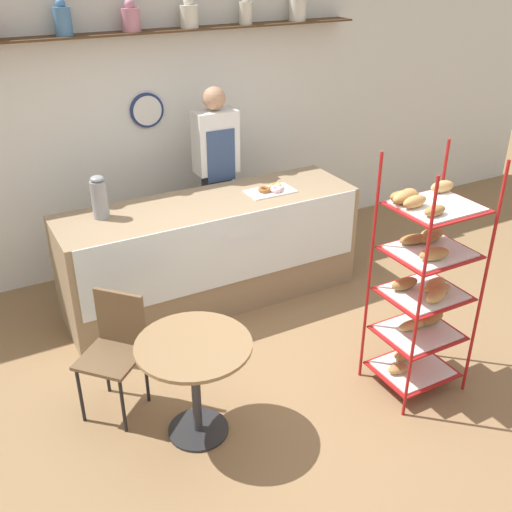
% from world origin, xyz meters
% --- Properties ---
extents(ground_plane, '(14.00, 14.00, 0.00)m').
position_xyz_m(ground_plane, '(0.00, 0.00, 0.00)').
color(ground_plane, olive).
extents(back_wall, '(10.00, 0.30, 2.70)m').
position_xyz_m(back_wall, '(-0.00, 2.34, 1.38)').
color(back_wall, white).
rests_on(back_wall, ground_plane).
extents(display_counter, '(2.62, 0.75, 0.96)m').
position_xyz_m(display_counter, '(0.00, 1.27, 0.48)').
color(display_counter, '#937A5B').
rests_on(display_counter, ground_plane).
extents(pastry_rack, '(0.59, 0.51, 1.76)m').
position_xyz_m(pastry_rack, '(0.78, -0.50, 0.83)').
color(pastry_rack, '#A51919').
rests_on(pastry_rack, ground_plane).
extents(person_worker, '(0.40, 0.23, 1.79)m').
position_xyz_m(person_worker, '(0.33, 1.82, 0.99)').
color(person_worker, '#282833').
rests_on(person_worker, ground_plane).
extents(cafe_table, '(0.74, 0.74, 0.72)m').
position_xyz_m(cafe_table, '(-0.81, -0.23, 0.54)').
color(cafe_table, '#262628').
rests_on(cafe_table, ground_plane).
extents(cafe_chair, '(0.54, 0.54, 0.87)m').
position_xyz_m(cafe_chair, '(-1.17, 0.28, 0.53)').
color(cafe_chair, black).
rests_on(cafe_chair, ground_plane).
extents(coffee_carafe, '(0.13, 0.13, 0.35)m').
position_xyz_m(coffee_carafe, '(-0.90, 1.39, 1.13)').
color(coffee_carafe, gray).
rests_on(coffee_carafe, display_counter).
extents(donut_tray_counter, '(0.43, 0.25, 0.05)m').
position_xyz_m(donut_tray_counter, '(0.59, 1.22, 0.98)').
color(donut_tray_counter, white).
rests_on(donut_tray_counter, display_counter).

